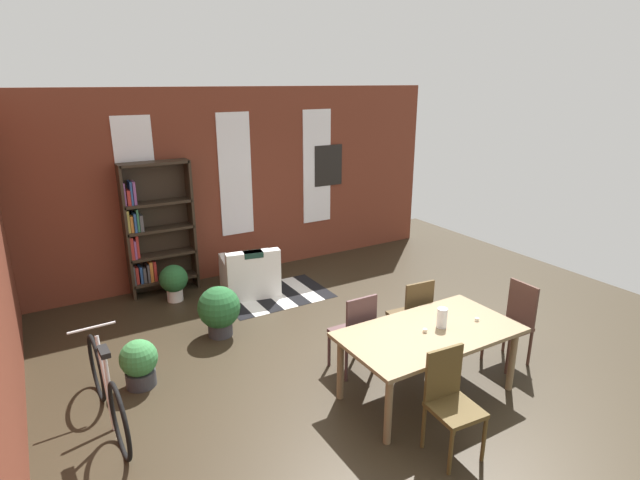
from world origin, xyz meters
name	(u,v)px	position (x,y,z in m)	size (l,w,h in m)	color
ground_plane	(370,379)	(0.00, 0.00, 0.00)	(9.81, 9.81, 0.00)	#2E2618
back_wall_brick	(234,184)	(0.00, 3.83, 1.52)	(7.53, 0.12, 3.04)	brown
window_pane_0	(137,185)	(-1.52, 3.76, 1.67)	(0.55, 0.02, 1.98)	white
window_pane_1	(235,175)	(0.00, 3.76, 1.67)	(0.55, 0.02, 1.98)	white
window_pane_2	(317,167)	(1.52, 3.76, 1.67)	(0.55, 0.02, 1.98)	white
dining_table	(429,337)	(0.35, -0.50, 0.65)	(1.83, 0.98, 0.73)	#7A6647
vase_on_table	(442,318)	(0.50, -0.50, 0.83)	(0.10, 0.10, 0.21)	silver
tealight_candle_0	(477,319)	(0.92, -0.59, 0.75)	(0.04, 0.04, 0.03)	silver
tealight_candle_1	(425,331)	(0.28, -0.50, 0.75)	(0.04, 0.04, 0.03)	silver
dining_chair_head_right	(514,320)	(1.64, -0.50, 0.51)	(0.41, 0.41, 0.95)	#4A2F26
dining_chair_far_right	(413,314)	(0.76, 0.22, 0.51)	(0.43, 0.43, 0.95)	#46351D
dining_chair_far_left	(355,331)	(-0.06, 0.22, 0.51)	(0.40, 0.40, 0.95)	#483030
dining_chair_near_left	(450,399)	(-0.05, -1.22, 0.51)	(0.43, 0.43, 0.95)	#4C3B1C
bookshelf_tall	(154,230)	(-1.39, 3.60, 0.99)	(1.01, 0.28, 2.02)	#2D2319
armchair_white	(250,275)	(-0.19, 2.88, 0.28)	(0.93, 0.93, 0.75)	white
bicycle_second	(107,391)	(-2.56, 0.68, 0.35)	(0.44, 1.70, 0.89)	black
potted_plant_by_shelf	(139,362)	(-2.18, 1.16, 0.28)	(0.40, 0.40, 0.53)	#333338
potted_plant_corner	(174,281)	(-1.28, 3.16, 0.32)	(0.41, 0.41, 0.55)	silver
potted_plant_window	(219,309)	(-1.06, 1.80, 0.36)	(0.54, 0.54, 0.66)	#333338
striped_rug	(276,295)	(0.09, 2.56, 0.00)	(1.59, 1.05, 0.01)	black
framed_picture	(328,165)	(1.75, 3.76, 1.68)	(0.56, 0.03, 0.72)	black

